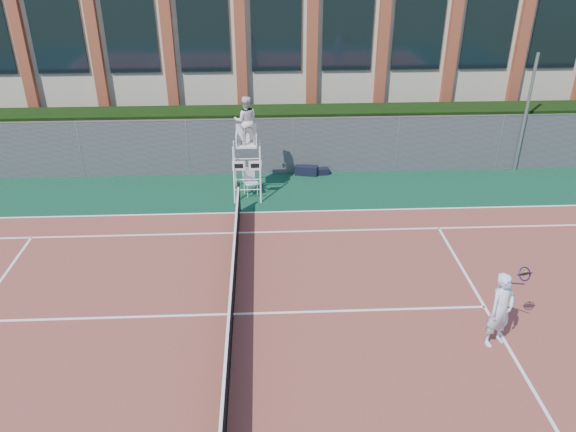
{
  "coord_description": "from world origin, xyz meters",
  "views": [
    {
      "loc": [
        0.85,
        -11.29,
        8.76
      ],
      "look_at": [
        1.52,
        3.0,
        1.18
      ],
      "focal_mm": 35.0,
      "sensor_mm": 36.0,
      "label": 1
    }
  ],
  "objects_px": {
    "steel_pole": "(526,114)",
    "plastic_chair": "(250,179)",
    "umpire_chair": "(246,123)",
    "tennis_player": "(501,310)"
  },
  "relations": [
    {
      "from": "steel_pole",
      "to": "plastic_chair",
      "type": "bearing_deg",
      "value": -170.75
    },
    {
      "from": "umpire_chair",
      "to": "plastic_chair",
      "type": "relative_size",
      "value": 3.67
    },
    {
      "from": "tennis_player",
      "to": "steel_pole",
      "type": "bearing_deg",
      "value": 65.28
    },
    {
      "from": "umpire_chair",
      "to": "plastic_chair",
      "type": "xyz_separation_m",
      "value": [
        0.07,
        -0.04,
        -2.05
      ]
    },
    {
      "from": "steel_pole",
      "to": "tennis_player",
      "type": "distance_m",
      "value": 11.13
    },
    {
      "from": "steel_pole",
      "to": "tennis_player",
      "type": "relative_size",
      "value": 2.42
    },
    {
      "from": "steel_pole",
      "to": "umpire_chair",
      "type": "bearing_deg",
      "value": -171.04
    },
    {
      "from": "umpire_chair",
      "to": "tennis_player",
      "type": "distance_m",
      "value": 10.36
    },
    {
      "from": "steel_pole",
      "to": "plastic_chair",
      "type": "xyz_separation_m",
      "value": [
        -10.41,
        -1.69,
        -1.69
      ]
    },
    {
      "from": "steel_pole",
      "to": "umpire_chair",
      "type": "distance_m",
      "value": 10.61
    }
  ]
}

